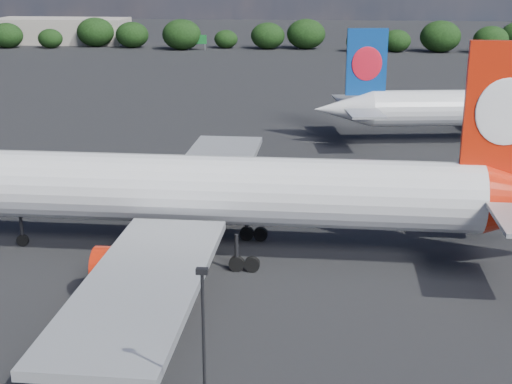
{
  "coord_description": "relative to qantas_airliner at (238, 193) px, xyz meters",
  "views": [
    {
      "loc": [
        20.81,
        -36.62,
        23.37
      ],
      "look_at": [
        16.0,
        12.0,
        8.0
      ],
      "focal_mm": 50.0,
      "sensor_mm": 36.0,
      "label": 1
    }
  ],
  "objects": [
    {
      "name": "apron_lamp_post",
      "position": [
        1.74,
        -26.79,
        0.31
      ],
      "size": [
        0.55,
        0.3,
        10.43
      ],
      "color": "black",
      "rests_on": "ground"
    },
    {
      "name": "highway_sign",
      "position": [
        -31.72,
        156.57,
        -2.42
      ],
      "size": [
        6.0,
        0.3,
        4.5
      ],
      "color": "#136326",
      "rests_on": "ground"
    },
    {
      "name": "china_southern_airliner",
      "position": [
        30.35,
        44.29,
        -0.74
      ],
      "size": [
        48.35,
        46.12,
        15.79
      ],
      "color": "silver",
      "rests_on": "ground"
    },
    {
      "name": "billboard_yellow",
      "position": [
        -1.72,
        162.57,
        -1.67
      ],
      "size": [
        5.0,
        0.3,
        5.5
      ],
      "color": "yellow",
      "rests_on": "ground"
    },
    {
      "name": "terminal_building",
      "position": [
        -78.72,
        172.57,
        -1.54
      ],
      "size": [
        42.0,
        16.0,
        8.0
      ],
      "color": "gray",
      "rests_on": "ground"
    },
    {
      "name": "qantas_airliner",
      "position": [
        0.0,
        0.0,
        0.0
      ],
      "size": [
        55.56,
        52.72,
        18.2
      ],
      "color": "silver",
      "rests_on": "ground"
    },
    {
      "name": "horizon_treeline",
      "position": [
        -4.1,
        160.24,
        -1.51
      ],
      "size": [
        204.89,
        16.19,
        9.07
      ],
      "color": "black",
      "rests_on": "ground"
    },
    {
      "name": "ground",
      "position": [
        -13.72,
        40.57,
        -5.54
      ],
      "size": [
        500.0,
        500.0,
        0.0
      ],
      "primitive_type": "plane",
      "color": "black",
      "rests_on": "ground"
    }
  ]
}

